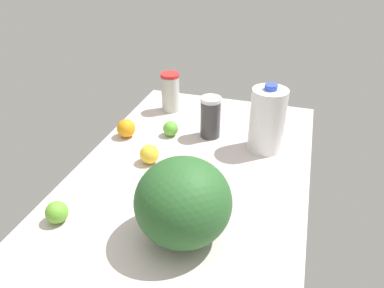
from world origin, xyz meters
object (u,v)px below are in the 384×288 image
tumbler_cup (170,92)px  lemon_loose (149,154)px  lime_beside_bowl (171,129)px  watermelon (183,202)px  orange_far_back (126,128)px  lime_near_front (57,212)px  shaker_bottle (210,117)px  milk_jug (267,120)px

tumbler_cup → lemon_loose: size_ratio=2.53×
lime_beside_bowl → watermelon: bearing=23.2°
orange_far_back → tumbler_cup: bearing=162.6°
lime_beside_bowl → lime_near_front: lime_near_front is taller
shaker_bottle → lime_near_front: shaker_bottle is taller
shaker_bottle → milk_jug: 21.95cm
milk_jug → lime_near_front: milk_jug is taller
tumbler_cup → milk_jug: size_ratio=0.68×
tumbler_cup → lemon_loose: tumbler_cup is taller
watermelon → milk_jug: (-50.61, 14.60, 0.26)cm
tumbler_cup → lemon_loose: 42.20cm
milk_jug → orange_far_back: bearing=-82.6°
lemon_loose → orange_far_back: (-14.29, -15.43, 0.20)cm
watermelon → orange_far_back: size_ratio=3.51×
tumbler_cup → lime_beside_bowl: bearing=19.5°
milk_jug → lime_beside_bowl: 36.99cm
shaker_bottle → orange_far_back: size_ratio=2.27×
lime_near_front → shaker_bottle: bearing=154.4°
tumbler_cup → orange_far_back: tumbler_cup is taller
lime_beside_bowl → lemon_loose: bearing=-1.6°
lemon_loose → lime_near_front: lemon_loose is taller
lime_beside_bowl → lemon_loose: 20.08cm
lemon_loose → orange_far_back: 21.03cm
tumbler_cup → orange_far_back: (27.01, -8.45, -4.92)cm
watermelon → shaker_bottle: bearing=-172.8°
shaker_bottle → lime_near_front: bearing=-25.6°
orange_far_back → lemon_loose: bearing=47.2°
orange_far_back → lime_beside_bowl: bearing=109.9°
tumbler_cup → shaker_bottle: tumbler_cup is taller
shaker_bottle → tumbler_cup: bearing=-127.9°
tumbler_cup → lime_near_front: (75.75, -6.09, -5.33)cm
lime_beside_bowl → lemon_loose: size_ratio=0.88×
watermelon → lime_near_front: 36.23cm
milk_jug → lime_beside_bowl: bearing=-88.5°
shaker_bottle → lime_beside_bowl: (4.06, -14.51, -5.12)cm
lemon_loose → lime_near_front: size_ratio=1.07×
shaker_bottle → milk_jug: bearing=81.7°
milk_jug → lime_near_front: (55.44, -49.55, -8.50)cm
tumbler_cup → milk_jug: milk_jug is taller
shaker_bottle → lime_beside_bowl: bearing=-74.4°
lime_near_front → lime_beside_bowl: bearing=166.0°
watermelon → milk_jug: 52.67cm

